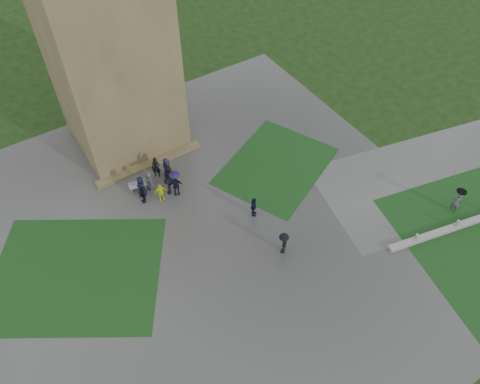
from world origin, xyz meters
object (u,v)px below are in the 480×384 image
tower (105,40)px  pedestrian_near (283,243)px  pedestrian_path (458,198)px  pedestrian_mid (254,207)px  bench (138,185)px

tower → pedestrian_near: tower is taller
pedestrian_path → pedestrian_mid: bearing=149.0°
pedestrian_mid → pedestrian_path: 14.73m
bench → pedestrian_near: size_ratio=0.73×
bench → pedestrian_mid: pedestrian_mid is taller
tower → pedestrian_path: 27.79m
tower → pedestrian_mid: tower is taller
tower → bench: bearing=-106.6°
tower → pedestrian_path: tower is taller
pedestrian_mid → pedestrian_near: (-0.11, -3.77, 0.06)m
pedestrian_mid → pedestrian_path: pedestrian_path is taller
bench → tower: bearing=83.9°
bench → pedestrian_path: size_ratio=0.60×
pedestrian_mid → pedestrian_near: 3.77m
pedestrian_near → pedestrian_path: pedestrian_path is taller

